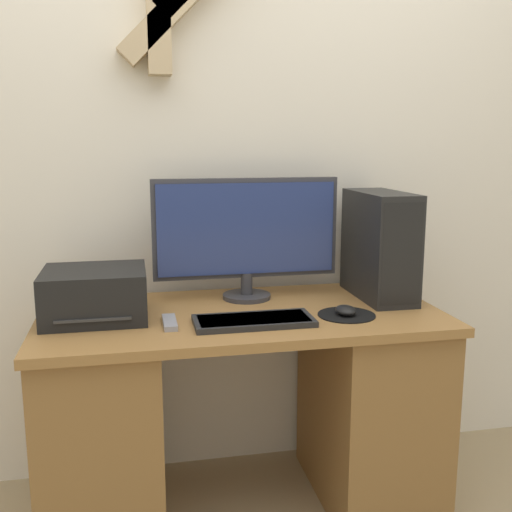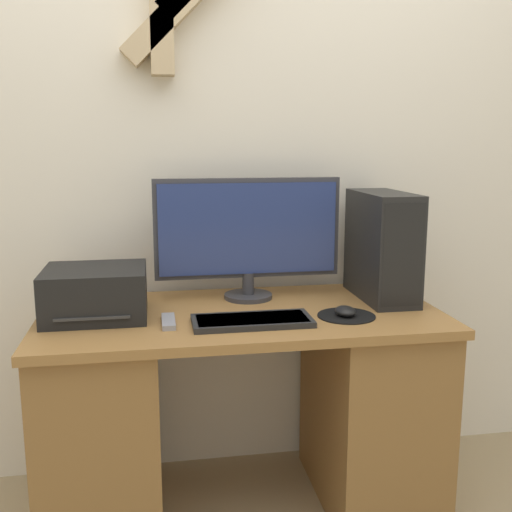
% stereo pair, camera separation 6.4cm
% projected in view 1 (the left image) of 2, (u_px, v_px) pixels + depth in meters
% --- Properties ---
extents(wall_back, '(6.40, 0.13, 2.70)m').
position_uv_depth(wall_back, '(223.00, 115.00, 2.21)').
color(wall_back, silver).
rests_on(wall_back, ground_plane).
extents(desk, '(1.31, 0.64, 0.72)m').
position_uv_depth(desk, '(242.00, 409.00, 2.04)').
color(desk, olive).
rests_on(desk, ground_plane).
extents(monitor, '(0.66, 0.17, 0.43)m').
position_uv_depth(monitor, '(246.00, 232.00, 2.10)').
color(monitor, '#333338').
rests_on(monitor, desk).
extents(keyboard, '(0.37, 0.16, 0.02)m').
position_uv_depth(keyboard, '(254.00, 320.00, 1.84)').
color(keyboard, black).
rests_on(keyboard, desk).
extents(mousepad, '(0.19, 0.19, 0.00)m').
position_uv_depth(mousepad, '(346.00, 315.00, 1.93)').
color(mousepad, black).
rests_on(mousepad, desk).
extents(mouse, '(0.06, 0.08, 0.03)m').
position_uv_depth(mouse, '(346.00, 310.00, 1.92)').
color(mouse, black).
rests_on(mouse, mousepad).
extents(computer_tower, '(0.16, 0.37, 0.38)m').
position_uv_depth(computer_tower, '(380.00, 245.00, 2.12)').
color(computer_tower, black).
rests_on(computer_tower, desk).
extents(printer, '(0.32, 0.29, 0.16)m').
position_uv_depth(printer, '(95.00, 294.00, 1.89)').
color(printer, black).
rests_on(printer, desk).
extents(remote_control, '(0.04, 0.14, 0.02)m').
position_uv_depth(remote_control, '(170.00, 322.00, 1.83)').
color(remote_control, gray).
rests_on(remote_control, desk).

